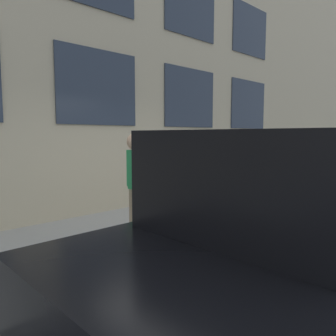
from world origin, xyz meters
TOP-DOWN VIEW (x-y plane):
  - ground_plane at (0.00, 0.00)m, footprint 80.00×80.00m
  - sidewalk at (1.42, 0.00)m, footprint 2.84×60.00m
  - fire_hydrant at (0.59, -0.32)m, footprint 0.27×0.40m
  - person at (1.05, 0.54)m, footprint 0.37×0.25m
  - parked_truck_black_near at (-1.24, 0.18)m, footprint 1.97×5.12m

SIDE VIEW (x-z plane):
  - ground_plane at x=0.00m, z-range 0.00..0.00m
  - sidewalk at x=1.42m, z-range 0.00..0.17m
  - fire_hydrant at x=0.59m, z-range 0.18..0.96m
  - parked_truck_black_near at x=-1.24m, z-range 0.12..1.85m
  - person at x=1.05m, z-range 0.33..1.87m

